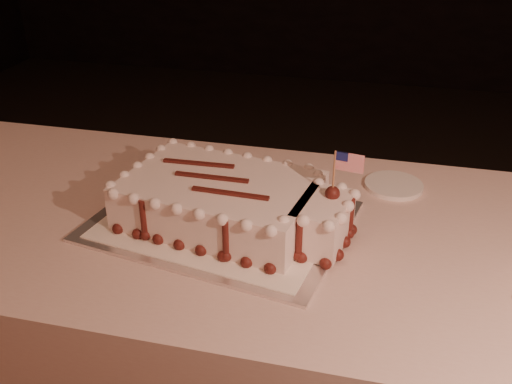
% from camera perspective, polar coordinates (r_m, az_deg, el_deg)
% --- Properties ---
extents(banquet_table, '(2.40, 0.80, 0.75)m').
position_cam_1_polar(banquet_table, '(1.49, 3.66, -15.93)').
color(banquet_table, beige).
rests_on(banquet_table, ground).
extents(cake_board, '(0.60, 0.49, 0.01)m').
position_cam_1_polar(cake_board, '(1.27, -3.51, -2.92)').
color(cake_board, silver).
rests_on(cake_board, banquet_table).
extents(doily, '(0.54, 0.45, 0.00)m').
position_cam_1_polar(doily, '(1.27, -3.52, -2.72)').
color(doily, white).
rests_on(doily, cake_board).
extents(sheet_cake, '(0.53, 0.36, 0.20)m').
position_cam_1_polar(sheet_cake, '(1.23, -2.39, -1.05)').
color(sheet_cake, white).
rests_on(sheet_cake, doily).
extents(side_plate, '(0.14, 0.14, 0.01)m').
position_cam_1_polar(side_plate, '(1.45, 13.61, 0.65)').
color(side_plate, white).
rests_on(side_plate, banquet_table).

